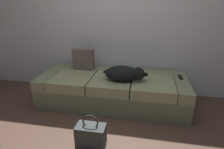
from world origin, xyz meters
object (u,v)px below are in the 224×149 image
Objects in this scene: handbag at (91,135)px; throw_pillow at (84,59)px; dog_dark at (125,73)px; couch at (113,90)px; tv_remote at (180,77)px.

throw_pillow is at bearing 111.20° from handbag.
dog_dark is 0.81m from throw_pillow.
throw_pillow is (-0.52, 0.23, 0.39)m from couch.
tv_remote is (0.99, 0.13, 0.24)m from couch.
handbag is at bearing -137.16° from tv_remote.
throw_pillow is 1.36m from handbag.
tv_remote is 1.55m from handbag.
dog_dark is at bearing -165.16° from tv_remote.
tv_remote is (0.79, 0.25, -0.10)m from dog_dark.
throw_pillow is at bearing 156.42° from couch.
tv_remote reaches higher than handbag.
throw_pillow reaches higher than dog_dark.
handbag is (0.46, -1.19, -0.49)m from throw_pillow.
throw_pillow reaches higher than tv_remote.
dog_dark is at bearing -26.31° from throw_pillow.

